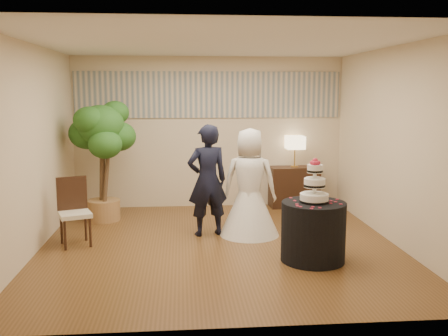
{
  "coord_description": "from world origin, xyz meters",
  "views": [
    {
      "loc": [
        -0.52,
        -6.81,
        2.17
      ],
      "look_at": [
        0.1,
        0.4,
        1.05
      ],
      "focal_mm": 40.0,
      "sensor_mm": 36.0,
      "label": 1
    }
  ],
  "objects": [
    {
      "name": "table_lamp",
      "position": [
        1.59,
        2.29,
        1.05
      ],
      "size": [
        0.33,
        0.33,
        0.58
      ],
      "primitive_type": null,
      "color": "beige",
      "rests_on": "console"
    },
    {
      "name": "wall_front",
      "position": [
        0.0,
        -2.5,
        1.4
      ],
      "size": [
        5.0,
        0.06,
        2.8
      ],
      "primitive_type": "cube",
      "color": "beige",
      "rests_on": "ground"
    },
    {
      "name": "wedding_cake",
      "position": [
        1.15,
        -0.74,
        1.05
      ],
      "size": [
        0.37,
        0.37,
        0.57
      ],
      "primitive_type": null,
      "color": "white",
      "rests_on": "cake_table"
    },
    {
      "name": "wall_back",
      "position": [
        0.0,
        2.5,
        1.4
      ],
      "size": [
        5.0,
        0.06,
        2.8
      ],
      "primitive_type": "cube",
      "color": "beige",
      "rests_on": "ground"
    },
    {
      "name": "groom",
      "position": [
        -0.14,
        0.54,
        0.84
      ],
      "size": [
        0.69,
        0.54,
        1.69
      ],
      "primitive_type": "imported",
      "rotation": [
        0.0,
        0.0,
        3.38
      ],
      "color": "black",
      "rests_on": "floor"
    },
    {
      "name": "wall_right",
      "position": [
        2.5,
        0.0,
        1.4
      ],
      "size": [
        0.06,
        5.0,
        2.8
      ],
      "primitive_type": "cube",
      "color": "beige",
      "rests_on": "ground"
    },
    {
      "name": "ceiling",
      "position": [
        0.0,
        0.0,
        2.8
      ],
      "size": [
        5.0,
        5.0,
        0.0
      ],
      "primitive_type": "cube",
      "color": "white",
      "rests_on": "wall_back"
    },
    {
      "name": "cake_table",
      "position": [
        1.15,
        -0.74,
        0.38
      ],
      "size": [
        0.84,
        0.84,
        0.77
      ],
      "primitive_type": "cylinder",
      "rotation": [
        0.0,
        0.0,
        -0.03
      ],
      "color": "black",
      "rests_on": "floor"
    },
    {
      "name": "console",
      "position": [
        1.59,
        2.29,
        0.38
      ],
      "size": [
        0.93,
        0.45,
        0.76
      ],
      "primitive_type": "cube",
      "rotation": [
        0.0,
        0.0,
        0.05
      ],
      "color": "black",
      "rests_on": "floor"
    },
    {
      "name": "ficus_tree",
      "position": [
        -1.84,
        1.56,
        1.03
      ],
      "size": [
        1.05,
        1.05,
        2.05
      ],
      "primitive_type": null,
      "rotation": [
        0.0,
        0.0,
        -0.08
      ],
      "color": "#285E1D",
      "rests_on": "floor"
    },
    {
      "name": "floor",
      "position": [
        0.0,
        0.0,
        0.0
      ],
      "size": [
        5.0,
        5.0,
        0.0
      ],
      "primitive_type": "cube",
      "color": "brown",
      "rests_on": "ground"
    },
    {
      "name": "wall_left",
      "position": [
        -2.5,
        0.0,
        1.4
      ],
      "size": [
        0.06,
        5.0,
        2.8
      ],
      "primitive_type": "cube",
      "color": "beige",
      "rests_on": "ground"
    },
    {
      "name": "bride",
      "position": [
        0.5,
        0.5,
        0.81
      ],
      "size": [
        1.09,
        1.09,
        1.63
      ],
      "primitive_type": "imported",
      "rotation": [
        0.0,
        0.0,
        2.91
      ],
      "color": "white",
      "rests_on": "floor"
    },
    {
      "name": "side_chair",
      "position": [
        -2.03,
        0.18,
        0.48
      ],
      "size": [
        0.58,
        0.59,
        0.96
      ],
      "primitive_type": null,
      "rotation": [
        0.0,
        0.0,
        0.36
      ],
      "color": "black",
      "rests_on": "floor"
    },
    {
      "name": "mural_border",
      "position": [
        0.0,
        2.48,
        2.1
      ],
      "size": [
        4.9,
        0.02,
        0.85
      ],
      "primitive_type": "cube",
      "color": "#9E9A90",
      "rests_on": "wall_back"
    }
  ]
}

